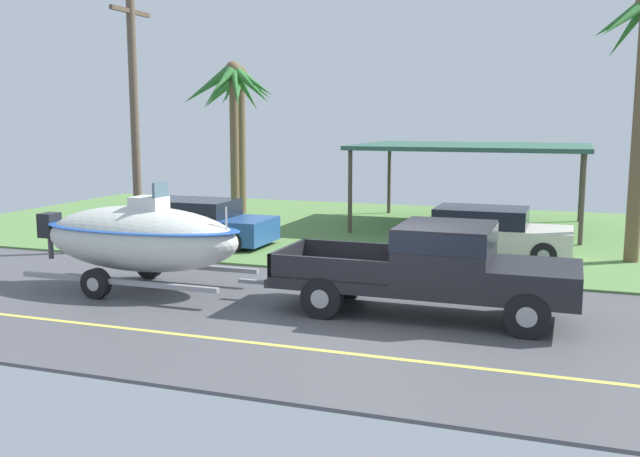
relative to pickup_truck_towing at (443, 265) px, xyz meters
The scene contains 9 objects.
ground 7.60m from the pickup_truck_towing, 97.71° to the left, with size 36.00×22.00×0.11m.
pickup_truck_towing is the anchor object (origin of this frame).
boat_on_trailer 6.72m from the pickup_truck_towing, behind, with size 5.93×2.27×2.42m.
parked_sedan_near 6.32m from the pickup_truck_towing, 89.03° to the left, with size 4.34×1.94×1.38m.
parked_sedan_far 9.92m from the pickup_truck_towing, 146.88° to the left, with size 4.46×1.95×1.38m.
carport_awning 11.78m from the pickup_truck_towing, 95.14° to the left, with size 7.66×5.76×2.90m.
palm_tree_near_left 16.32m from the pickup_truck_towing, 129.64° to the left, with size 3.24×3.25×5.80m.
palm_tree_near_right 13.96m from the pickup_truck_towing, 133.43° to the left, with size 3.22×3.12×5.78m.
utility_pole 10.67m from the pickup_truck_towing, 156.76° to the left, with size 0.24×1.80×7.29m.
Camera 1 is at (3.27, -12.51, 3.77)m, focal length 40.31 mm.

